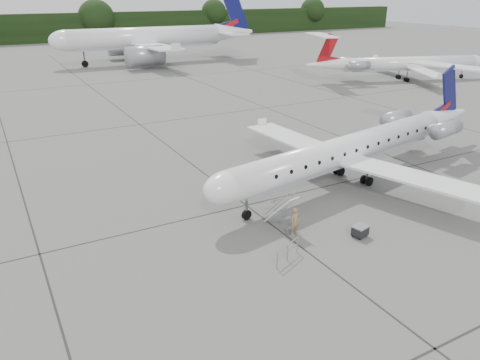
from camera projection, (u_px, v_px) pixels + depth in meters
ground at (360, 214)px, 32.09m from camera, size 320.00×320.00×0.00m
treeline at (53, 28)px, 136.06m from camera, size 260.00×4.00×8.00m
main_regional_jet at (348, 136)px, 35.82m from camera, size 33.66×26.94×7.73m
airstair at (281, 210)px, 29.82m from camera, size 1.25×2.36×2.42m
passenger at (295, 222)px, 29.02m from camera, size 0.70×0.49×1.83m
safety_railing at (288, 253)px, 26.38m from camera, size 2.03×0.99×1.00m
baggage_cart at (360, 231)px, 28.98m from camera, size 1.05×0.92×0.78m
bg_narrowbody at (145, 27)px, 95.39m from camera, size 41.54×30.80×14.45m
bg_regional_right at (411, 57)px, 78.17m from camera, size 35.05×29.78×7.82m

